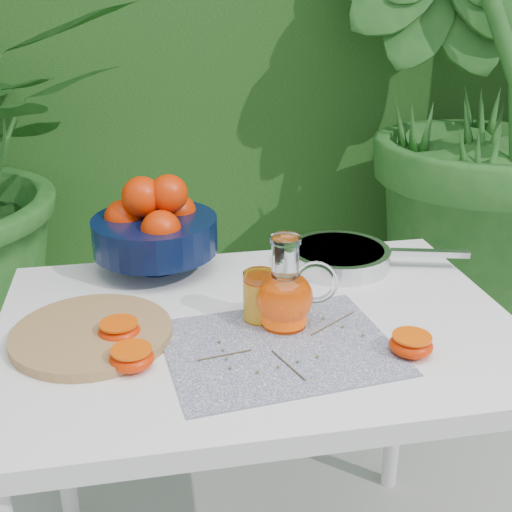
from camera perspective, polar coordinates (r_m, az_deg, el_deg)
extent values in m
cube|color=#184E16|center=(3.35, -7.21, 21.11)|extent=(8.00, 1.20, 2.50)
imported|color=#226221|center=(2.61, 17.69, 12.73)|extent=(2.63, 2.63, 1.87)
cube|color=white|center=(1.27, 0.17, -6.61)|extent=(1.00, 0.70, 0.04)
cylinder|color=white|center=(1.72, -17.19, -13.70)|extent=(0.04, 0.04, 0.71)
cylinder|color=white|center=(1.83, 12.55, -10.79)|extent=(0.04, 0.04, 0.71)
cube|color=#0D174B|center=(1.17, 2.08, -8.10)|extent=(0.43, 0.35, 0.00)
cylinder|color=#A4814A|center=(1.23, -14.39, -6.73)|extent=(0.35, 0.35, 0.02)
cylinder|color=black|center=(1.49, -8.81, -0.31)|extent=(0.12, 0.12, 0.05)
cylinder|color=black|center=(1.47, -8.95, 1.91)|extent=(0.33, 0.33, 0.08)
sphere|color=#EA3502|center=(1.48, -11.66, 3.25)|extent=(0.10, 0.10, 0.09)
sphere|color=#EA3502|center=(1.50, -7.00, 3.87)|extent=(0.10, 0.10, 0.09)
sphere|color=#EA3502|center=(1.39, -8.43, 2.27)|extent=(0.10, 0.10, 0.09)
sphere|color=#EA3502|center=(1.52, -9.63, 4.03)|extent=(0.10, 0.10, 0.09)
sphere|color=#EA3502|center=(1.44, -10.10, 5.22)|extent=(0.10, 0.10, 0.09)
sphere|color=#EA3502|center=(1.43, -7.77, 5.51)|extent=(0.10, 0.10, 0.09)
cylinder|color=white|center=(1.24, 2.51, -5.90)|extent=(0.10, 0.10, 0.01)
ellipsoid|color=white|center=(1.21, 2.55, -3.72)|extent=(0.13, 0.13, 0.10)
cylinder|color=white|center=(1.18, 2.62, -0.24)|extent=(0.06, 0.06, 0.07)
cylinder|color=white|center=(1.16, 2.66, 1.46)|extent=(0.07, 0.07, 0.01)
torus|color=white|center=(1.20, 5.28, -2.35)|extent=(0.09, 0.03, 0.09)
cylinder|color=#FA4E05|center=(1.22, 2.54, -4.19)|extent=(0.11, 0.11, 0.08)
cylinder|color=white|center=(1.24, 0.36, -3.56)|extent=(0.09, 0.09, 0.10)
cylinder|color=gold|center=(1.24, 0.36, -3.88)|extent=(0.08, 0.08, 0.08)
cylinder|color=#DA3F06|center=(1.22, 0.36, -2.18)|extent=(0.07, 0.07, 0.00)
cylinder|color=silver|center=(1.50, 7.36, -0.09)|extent=(0.29, 0.29, 0.04)
cylinder|color=silver|center=(1.49, 7.39, 0.54)|extent=(0.25, 0.25, 0.01)
cube|color=silver|center=(1.52, 15.20, 0.25)|extent=(0.18, 0.07, 0.01)
ellipsoid|color=#EA3502|center=(1.13, -10.98, -8.93)|extent=(0.08, 0.08, 0.04)
cylinder|color=#DA3F06|center=(1.12, -11.05, -8.17)|extent=(0.07, 0.07, 0.00)
ellipsoid|color=#EA3502|center=(1.21, -12.05, -6.61)|extent=(0.08, 0.08, 0.04)
cylinder|color=#DA3F06|center=(1.20, -12.12, -5.88)|extent=(0.07, 0.07, 0.00)
ellipsoid|color=#EA3502|center=(1.18, 13.62, -7.70)|extent=(0.08, 0.08, 0.04)
cylinder|color=#DA3F06|center=(1.17, 13.70, -6.96)|extent=(0.07, 0.07, 0.00)
cylinder|color=#4F3F24|center=(1.11, 2.88, -9.63)|extent=(0.04, 0.10, 0.00)
sphere|color=#5B6F3A|center=(1.09, 0.16, -10.21)|extent=(0.01, 0.01, 0.01)
sphere|color=#5B6F3A|center=(1.11, 1.99, -9.76)|extent=(0.01, 0.01, 0.01)
sphere|color=#5B6F3A|center=(1.12, 3.76, -9.30)|extent=(0.01, 0.01, 0.01)
sphere|color=#5B6F3A|center=(1.14, 5.49, -8.85)|extent=(0.01, 0.01, 0.01)
cylinder|color=#4F3F24|center=(1.25, 6.86, -5.93)|extent=(0.11, 0.07, 0.00)
sphere|color=#5B6F3A|center=(1.28, 4.39, -4.81)|extent=(0.01, 0.01, 0.01)
sphere|color=#5B6F3A|center=(1.26, 6.02, -5.49)|extent=(0.01, 0.01, 0.01)
sphere|color=#5B6F3A|center=(1.23, 7.73, -6.19)|extent=(0.01, 0.01, 0.01)
sphere|color=#5B6F3A|center=(1.21, 9.50, -6.91)|extent=(0.01, 0.01, 0.01)
cylinder|color=#4F3F24|center=(1.14, -2.78, -8.77)|extent=(0.10, 0.02, 0.00)
sphere|color=#5B6F3A|center=(1.10, -2.29, -9.85)|extent=(0.01, 0.01, 0.01)
sphere|color=#5B6F3A|center=(1.13, -2.63, -9.05)|extent=(0.01, 0.01, 0.01)
sphere|color=#5B6F3A|center=(1.15, -2.94, -8.29)|extent=(0.01, 0.01, 0.01)
sphere|color=#5B6F3A|center=(1.18, -3.25, -7.56)|extent=(0.01, 0.01, 0.01)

